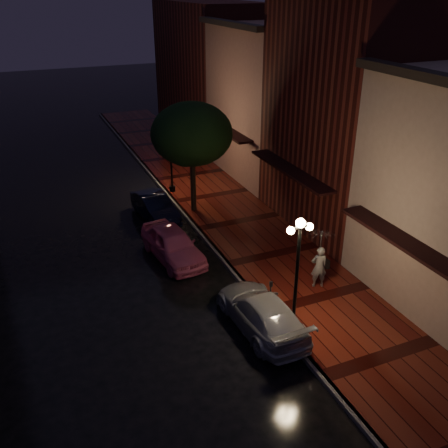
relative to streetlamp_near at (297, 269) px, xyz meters
name	(u,v)px	position (x,y,z in m)	size (l,w,h in m)	color
ground	(228,267)	(-0.35, 5.00, -2.60)	(120.00, 120.00, 0.00)	black
sidewalk	(273,255)	(1.90, 5.00, -2.53)	(4.50, 60.00, 0.15)	#420F0B
curb	(228,265)	(-0.35, 5.00, -2.53)	(0.25, 60.00, 0.15)	#595451
storefront_mid	(347,117)	(6.65, 7.00, 2.90)	(5.00, 8.00, 11.00)	#511914
storefront_far	(268,104)	(6.65, 15.00, 1.90)	(5.00, 8.00, 9.00)	#8C5951
storefront_extra	(208,71)	(6.65, 25.00, 2.40)	(5.00, 12.00, 10.00)	#511914
streetlamp_near	(297,269)	(0.00, 0.00, 0.00)	(0.96, 0.36, 4.31)	black
streetlamp_far	(171,151)	(0.00, 14.00, 0.00)	(0.96, 0.36, 4.31)	black
street_tree	(192,136)	(0.26, 10.99, 1.64)	(4.16, 4.16, 5.80)	black
pink_car	(173,244)	(-2.32, 6.63, -1.87)	(1.72, 4.26, 1.45)	#D1567E
navy_car	(155,207)	(-1.88, 11.04, -1.95)	(1.38, 3.96, 1.30)	black
silver_car	(261,312)	(-0.95, 0.63, -1.93)	(1.88, 4.62, 1.34)	#A3A3AA
woman_with_umbrella	(321,250)	(2.29, 1.98, -0.81)	(1.03, 1.05, 2.49)	silver
parking_meter	(271,292)	(-0.20, 1.37, -1.74)	(0.12, 0.09, 1.18)	black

